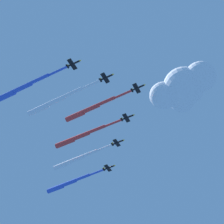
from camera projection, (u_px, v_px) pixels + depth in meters
jet_lead at (90, 109)px, 201.81m from camera, size 57.52×8.17×4.31m
jet_port_inner at (80, 136)px, 209.88m from camera, size 59.28×8.19×4.35m
jet_starboard_inner at (55, 102)px, 195.68m from camera, size 61.78×8.09×4.38m
jet_port_mid at (76, 159)px, 220.55m from camera, size 56.36×8.12×4.37m
jet_starboard_mid at (21, 88)px, 192.78m from camera, size 62.27×8.13×4.38m
jet_port_outer at (68, 183)px, 228.58m from camera, size 56.59×8.20×4.29m
cloud_puff at (183, 88)px, 197.39m from camera, size 44.25×30.54×26.03m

